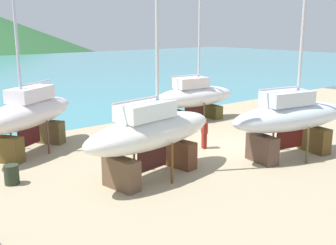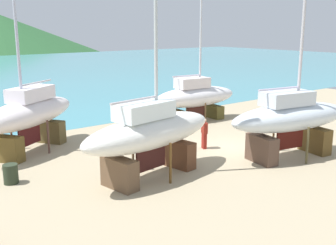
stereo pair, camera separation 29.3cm
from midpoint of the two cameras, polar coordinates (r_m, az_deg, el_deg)
The scene contains 8 objects.
ground_plane at distance 22.00m, azimuth 14.48°, elevation -5.20°, with size 51.01×51.01×0.00m, color tan.
sailboat_far_slipway at distance 22.37m, azimuth 16.28°, elevation 0.67°, with size 7.79×3.52×12.05m.
sailboat_large_starboard at distance 18.55m, azimuth -2.76°, elevation -1.41°, with size 7.80×3.38×11.81m.
sailboat_small_center at distance 23.70m, azimuth -19.21°, elevation 1.09°, with size 7.53×5.94×12.70m.
sailboat_mid_port at distance 30.13m, azimuth 3.38°, elevation 3.62°, with size 6.97×2.75×10.62m.
worker at distance 23.33m, azimuth 4.69°, elevation -1.45°, with size 0.38×0.50×1.74m.
barrel_tipped_left at distance 35.88m, azimuth 17.63°, elevation 2.35°, with size 0.63×0.63×0.84m, color #262F2E.
barrel_tar_black at distance 19.48m, azimuth -21.27°, elevation -6.75°, with size 0.64×0.64×0.88m, color #273121.
Camera 1 is at (-17.03, -15.41, 6.78)m, focal length 43.97 mm.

